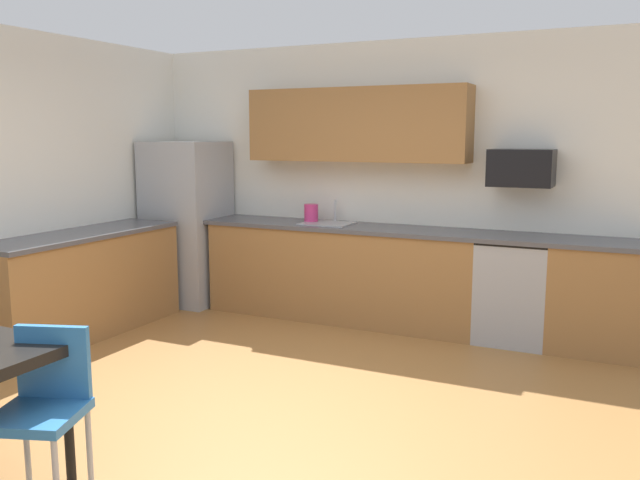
{
  "coord_description": "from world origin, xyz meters",
  "views": [
    {
      "loc": [
        2.19,
        -3.55,
        1.79
      ],
      "look_at": [
        0.0,
        1.0,
        1.0
      ],
      "focal_mm": 37.21,
      "sensor_mm": 36.0,
      "label": 1
    }
  ],
  "objects_px": {
    "kettle": "(311,214)",
    "oven_range": "(514,290)",
    "refrigerator": "(187,223)",
    "chair_near_table": "(44,400)",
    "microwave": "(521,168)"
  },
  "relations": [
    {
      "from": "oven_range",
      "to": "kettle",
      "type": "height_order",
      "value": "kettle"
    },
    {
      "from": "microwave",
      "to": "kettle",
      "type": "bearing_deg",
      "value": -178.58
    },
    {
      "from": "refrigerator",
      "to": "chair_near_table",
      "type": "relative_size",
      "value": 2.04
    },
    {
      "from": "microwave",
      "to": "kettle",
      "type": "distance_m",
      "value": 2.07
    },
    {
      "from": "microwave",
      "to": "refrigerator",
      "type": "bearing_deg",
      "value": -177.01
    },
    {
      "from": "oven_range",
      "to": "chair_near_table",
      "type": "height_order",
      "value": "oven_range"
    },
    {
      "from": "oven_range",
      "to": "kettle",
      "type": "relative_size",
      "value": 4.55
    },
    {
      "from": "chair_near_table",
      "to": "microwave",
      "type": "bearing_deg",
      "value": 66.12
    },
    {
      "from": "refrigerator",
      "to": "kettle",
      "type": "xyz_separation_m",
      "value": [
        1.43,
        0.13,
        0.15
      ]
    },
    {
      "from": "oven_range",
      "to": "microwave",
      "type": "relative_size",
      "value": 1.69
    },
    {
      "from": "chair_near_table",
      "to": "refrigerator",
      "type": "bearing_deg",
      "value": 116.71
    },
    {
      "from": "refrigerator",
      "to": "oven_range",
      "type": "distance_m",
      "value": 3.47
    },
    {
      "from": "refrigerator",
      "to": "kettle",
      "type": "height_order",
      "value": "refrigerator"
    },
    {
      "from": "kettle",
      "to": "oven_range",
      "type": "bearing_deg",
      "value": -1.42
    },
    {
      "from": "chair_near_table",
      "to": "kettle",
      "type": "distance_m",
      "value": 3.74
    }
  ]
}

